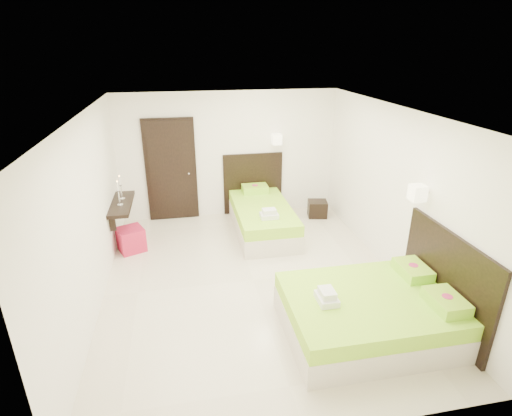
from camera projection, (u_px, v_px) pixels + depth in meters
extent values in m
plane|color=beige|center=(253.00, 280.00, 6.28)|extent=(5.50, 5.50, 0.00)
cube|color=beige|center=(262.00, 224.00, 7.84)|extent=(1.06, 2.11, 0.34)
cube|color=#8CD822|center=(263.00, 211.00, 7.73)|extent=(1.04, 2.09, 0.21)
cube|color=black|center=(253.00, 183.00, 8.58)|extent=(1.27, 0.05, 1.32)
cube|color=#9CDE28|center=(255.00, 189.00, 8.38)|extent=(0.53, 0.36, 0.15)
cylinder|color=#C72E63|center=(255.00, 185.00, 8.35)|extent=(0.13, 0.13, 0.00)
cube|color=white|center=(269.00, 216.00, 7.15)|extent=(0.32, 0.23, 0.08)
cube|color=white|center=(269.00, 211.00, 7.12)|extent=(0.24, 0.17, 0.08)
cube|color=white|center=(277.00, 139.00, 8.15)|extent=(0.19, 0.19, 0.21)
cylinder|color=#2D2116|center=(276.00, 138.00, 8.23)|extent=(0.03, 0.16, 0.03)
cube|color=beige|center=(367.00, 321.00, 5.09)|extent=(2.08, 1.56, 0.33)
cube|color=#8CD822|center=(369.00, 303.00, 4.99)|extent=(2.06, 1.55, 0.21)
cube|color=black|center=(445.00, 280.00, 5.08)|extent=(0.05, 1.77, 1.30)
cube|color=#9CDE28|center=(446.00, 302.00, 4.73)|extent=(0.35, 0.52, 0.15)
cylinder|color=#C72E63|center=(447.00, 296.00, 4.70)|extent=(0.13, 0.13, 0.00)
cube|color=#9CDE28|center=(413.00, 270.00, 5.39)|extent=(0.35, 0.52, 0.15)
cylinder|color=#C72E63|center=(413.00, 265.00, 5.36)|extent=(0.13, 0.13, 0.00)
cube|color=white|center=(327.00, 299.00, 4.83)|extent=(0.23, 0.31, 0.08)
cube|color=white|center=(327.00, 293.00, 4.80)|extent=(0.17, 0.23, 0.08)
cube|color=white|center=(418.00, 193.00, 5.29)|extent=(0.19, 0.19, 0.21)
cylinder|color=#2D2116|center=(423.00, 192.00, 5.30)|extent=(0.16, 0.03, 0.03)
cube|color=black|center=(317.00, 209.00, 8.53)|extent=(0.45, 0.42, 0.35)
cube|color=#AA1636|center=(131.00, 239.00, 7.12)|extent=(0.56, 0.56, 0.42)
cube|color=black|center=(171.00, 171.00, 8.13)|extent=(1.02, 0.06, 2.14)
cube|color=black|center=(171.00, 171.00, 8.10)|extent=(0.88, 0.04, 2.06)
cylinder|color=silver|center=(189.00, 173.00, 8.14)|extent=(0.03, 0.10, 0.03)
cube|color=black|center=(122.00, 204.00, 7.06)|extent=(0.35, 1.20, 0.06)
cube|color=black|center=(112.00, 223.00, 6.68)|extent=(0.10, 0.04, 0.30)
cube|color=black|center=(119.00, 203.00, 7.50)|extent=(0.10, 0.04, 0.30)
cylinder|color=silver|center=(120.00, 205.00, 6.90)|extent=(0.10, 0.10, 0.02)
cylinder|color=silver|center=(119.00, 199.00, 6.86)|extent=(0.02, 0.02, 0.22)
cone|color=silver|center=(118.00, 191.00, 6.81)|extent=(0.07, 0.07, 0.04)
cylinder|color=white|center=(118.00, 186.00, 6.77)|extent=(0.02, 0.02, 0.15)
sphere|color=#FFB23F|center=(117.00, 181.00, 6.74)|extent=(0.02, 0.02, 0.02)
cylinder|color=silver|center=(122.00, 199.00, 7.18)|extent=(0.10, 0.10, 0.02)
cylinder|color=silver|center=(121.00, 193.00, 7.13)|extent=(0.02, 0.02, 0.22)
cone|color=silver|center=(120.00, 186.00, 7.08)|extent=(0.07, 0.07, 0.04)
cylinder|color=white|center=(120.00, 181.00, 7.04)|extent=(0.02, 0.02, 0.15)
sphere|color=#FFB23F|center=(119.00, 176.00, 7.01)|extent=(0.02, 0.02, 0.02)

